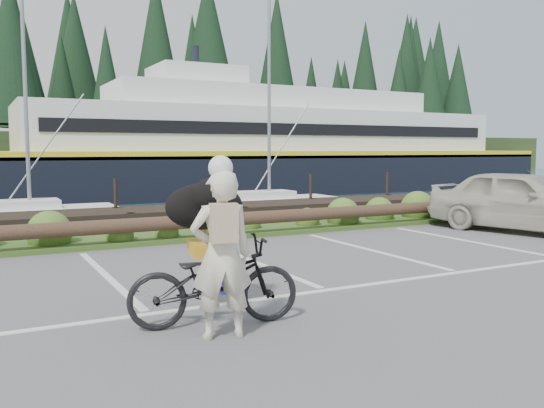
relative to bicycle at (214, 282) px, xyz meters
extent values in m
plane|color=#535355|center=(2.04, 1.18, -0.51)|extent=(72.00, 72.00, 0.00)
plane|color=#1A343F|center=(2.04, 49.18, -1.71)|extent=(160.00, 160.00, 0.00)
cube|color=#3D5B21|center=(2.04, 6.48, -0.46)|extent=(34.00, 1.60, 0.10)
imported|color=black|center=(0.00, 0.00, 0.00)|extent=(2.06, 1.07, 1.03)
imported|color=beige|center=(-0.09, -0.45, 0.39)|extent=(0.73, 0.56, 1.81)
ellipsoid|color=black|center=(0.13, 0.61, 0.80)|extent=(0.68, 1.08, 0.58)
imported|color=#B7B4A1|center=(9.51, 3.50, 0.25)|extent=(2.91, 4.82, 1.53)
camera|label=1|loc=(-2.41, -6.02, 1.50)|focal=38.00mm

